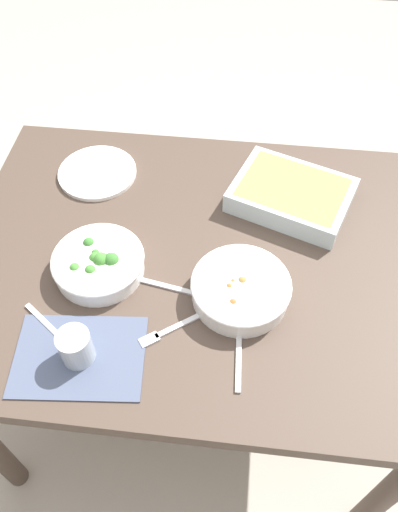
{
  "coord_description": "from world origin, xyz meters",
  "views": [
    {
      "loc": [
        -0.09,
        0.78,
        1.74
      ],
      "look_at": [
        0.0,
        0.0,
        0.74
      ],
      "focal_mm": 36.01,
      "sensor_mm": 36.0,
      "label": 1
    }
  ],
  "objects_px": {
    "spoon_by_stew": "(239,343)",
    "spoon_spare": "(57,334)",
    "drink_cup": "(76,348)",
    "spoon_by_broccoli": "(151,282)",
    "fork_on_table": "(170,330)",
    "stew_bowl": "(241,289)",
    "baking_dish": "(292,194)",
    "broccoli_bowl": "(99,263)",
    "side_plate": "(97,173)"
  },
  "relations": [
    {
      "from": "spoon_by_stew",
      "to": "spoon_spare",
      "type": "relative_size",
      "value": 1.16
    },
    {
      "from": "drink_cup",
      "to": "spoon_by_broccoli",
      "type": "bearing_deg",
      "value": -119.97
    },
    {
      "from": "drink_cup",
      "to": "fork_on_table",
      "type": "relative_size",
      "value": 0.55
    },
    {
      "from": "stew_bowl",
      "to": "spoon_by_broccoli",
      "type": "bearing_deg",
      "value": -3.79
    },
    {
      "from": "spoon_by_stew",
      "to": "baking_dish",
      "type": "bearing_deg",
      "value": -103.83
    },
    {
      "from": "drink_cup",
      "to": "spoon_by_broccoli",
      "type": "relative_size",
      "value": 0.48
    },
    {
      "from": "spoon_by_stew",
      "to": "spoon_by_broccoli",
      "type": "relative_size",
      "value": 1.0
    },
    {
      "from": "spoon_spare",
      "to": "spoon_by_broccoli",
      "type": "bearing_deg",
      "value": -138.24
    },
    {
      "from": "broccoli_bowl",
      "to": "fork_on_table",
      "type": "relative_size",
      "value": 1.44
    },
    {
      "from": "broccoli_bowl",
      "to": "side_plate",
      "type": "relative_size",
      "value": 1.01
    },
    {
      "from": "side_plate",
      "to": "spoon_by_broccoli",
      "type": "relative_size",
      "value": 1.25
    },
    {
      "from": "stew_bowl",
      "to": "spoon_by_stew",
      "type": "bearing_deg",
      "value": 92.84
    },
    {
      "from": "stew_bowl",
      "to": "fork_on_table",
      "type": "distance_m",
      "value": 0.18
    },
    {
      "from": "baking_dish",
      "to": "spoon_by_stew",
      "type": "bearing_deg",
      "value": 76.17
    },
    {
      "from": "stew_bowl",
      "to": "side_plate",
      "type": "bearing_deg",
      "value": -40.82
    },
    {
      "from": "baking_dish",
      "to": "fork_on_table",
      "type": "xyz_separation_m",
      "value": [
        0.26,
        0.42,
        -0.03
      ]
    },
    {
      "from": "broccoli_bowl",
      "to": "spoon_spare",
      "type": "xyz_separation_m",
      "value": [
        0.05,
        0.19,
        -0.03
      ]
    },
    {
      "from": "side_plate",
      "to": "spoon_spare",
      "type": "bearing_deg",
      "value": 93.62
    },
    {
      "from": "broccoli_bowl",
      "to": "stew_bowl",
      "type": "bearing_deg",
      "value": 173.72
    },
    {
      "from": "broccoli_bowl",
      "to": "spoon_by_broccoli",
      "type": "bearing_deg",
      "value": 169.65
    },
    {
      "from": "stew_bowl",
      "to": "baking_dish",
      "type": "height_order",
      "value": "same"
    },
    {
      "from": "baking_dish",
      "to": "spoon_by_stew",
      "type": "distance_m",
      "value": 0.46
    },
    {
      "from": "broccoli_bowl",
      "to": "spoon_spare",
      "type": "distance_m",
      "value": 0.19
    },
    {
      "from": "broccoli_bowl",
      "to": "side_plate",
      "type": "height_order",
      "value": "broccoli_bowl"
    },
    {
      "from": "stew_bowl",
      "to": "drink_cup",
      "type": "xyz_separation_m",
      "value": [
        0.33,
        0.19,
        0.01
      ]
    },
    {
      "from": "stew_bowl",
      "to": "drink_cup",
      "type": "height_order",
      "value": "drink_cup"
    },
    {
      "from": "drink_cup",
      "to": "spoon_by_stew",
      "type": "distance_m",
      "value": 0.35
    },
    {
      "from": "side_plate",
      "to": "spoon_spare",
      "type": "xyz_separation_m",
      "value": [
        -0.03,
        0.52,
        -0.0
      ]
    },
    {
      "from": "drink_cup",
      "to": "spoon_spare",
      "type": "xyz_separation_m",
      "value": [
        0.06,
        -0.05,
        -0.03
      ]
    },
    {
      "from": "spoon_by_broccoli",
      "to": "spoon_spare",
      "type": "relative_size",
      "value": 1.16
    },
    {
      "from": "spoon_spare",
      "to": "spoon_by_stew",
      "type": "bearing_deg",
      "value": -176.75
    },
    {
      "from": "spoon_spare",
      "to": "stew_bowl",
      "type": "bearing_deg",
      "value": -159.44
    },
    {
      "from": "broccoli_bowl",
      "to": "spoon_by_broccoli",
      "type": "xyz_separation_m",
      "value": [
        -0.13,
        0.02,
        -0.03
      ]
    },
    {
      "from": "spoon_by_stew",
      "to": "spoon_spare",
      "type": "xyz_separation_m",
      "value": [
        0.4,
        0.02,
        0.0
      ]
    },
    {
      "from": "broccoli_bowl",
      "to": "spoon_spare",
      "type": "relative_size",
      "value": 1.46
    },
    {
      "from": "spoon_by_broccoli",
      "to": "broccoli_bowl",
      "type": "bearing_deg",
      "value": -10.35
    },
    {
      "from": "baking_dish",
      "to": "spoon_spare",
      "type": "distance_m",
      "value": 0.69
    },
    {
      "from": "broccoli_bowl",
      "to": "fork_on_table",
      "type": "distance_m",
      "value": 0.24
    },
    {
      "from": "baking_dish",
      "to": "drink_cup",
      "type": "xyz_separation_m",
      "value": [
        0.45,
        0.51,
        0.0
      ]
    },
    {
      "from": "broccoli_bowl",
      "to": "baking_dish",
      "type": "height_order",
      "value": "broccoli_bowl"
    },
    {
      "from": "side_plate",
      "to": "spoon_by_broccoli",
      "type": "distance_m",
      "value": 0.41
    },
    {
      "from": "baking_dish",
      "to": "fork_on_table",
      "type": "distance_m",
      "value": 0.5
    },
    {
      "from": "stew_bowl",
      "to": "baking_dish",
      "type": "bearing_deg",
      "value": -109.95
    },
    {
      "from": "spoon_by_broccoli",
      "to": "spoon_spare",
      "type": "bearing_deg",
      "value": 41.76
    },
    {
      "from": "baking_dish",
      "to": "spoon_spare",
      "type": "relative_size",
      "value": 2.35
    },
    {
      "from": "drink_cup",
      "to": "spoon_by_stew",
      "type": "bearing_deg",
      "value": -168.57
    },
    {
      "from": "spoon_spare",
      "to": "fork_on_table",
      "type": "relative_size",
      "value": 0.99
    },
    {
      "from": "broccoli_bowl",
      "to": "side_plate",
      "type": "distance_m",
      "value": 0.34
    },
    {
      "from": "stew_bowl",
      "to": "spoon_spare",
      "type": "bearing_deg",
      "value": 20.56
    },
    {
      "from": "baking_dish",
      "to": "spoon_spare",
      "type": "height_order",
      "value": "baking_dish"
    }
  ]
}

